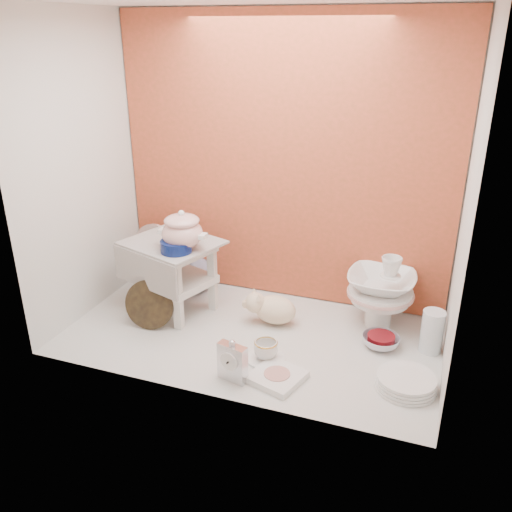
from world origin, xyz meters
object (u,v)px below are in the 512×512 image
at_px(mantel_clock, 232,361).
at_px(plush_pig, 275,309).
at_px(gold_rim_teacup, 266,350).
at_px(porcelain_tower, 381,291).
at_px(step_stool, 174,276).
at_px(dinner_plate_stack, 406,382).
at_px(soup_tureen, 182,230).
at_px(floral_platter, 157,257).
at_px(crystal_bowl, 381,341).
at_px(blue_white_vase, 191,267).

distance_m(mantel_clock, plush_pig, 0.52).
distance_m(gold_rim_teacup, porcelain_tower, 0.68).
height_order(step_stool, porcelain_tower, step_stool).
relative_size(plush_pig, dinner_plate_stack, 1.06).
bearing_deg(mantel_clock, soup_tureen, 149.44).
relative_size(step_stool, mantel_clock, 2.33).
height_order(floral_platter, gold_rim_teacup, floral_platter).
bearing_deg(gold_rim_teacup, soup_tureen, 156.24).
relative_size(floral_platter, crystal_bowl, 2.16).
bearing_deg(plush_pig, crystal_bowl, 2.57).
bearing_deg(plush_pig, porcelain_tower, 25.58).
height_order(step_stool, blue_white_vase, step_stool).
xyz_separation_m(floral_platter, crystal_bowl, (1.31, -0.21, -0.16)).
relative_size(step_stool, gold_rim_teacup, 4.08).
bearing_deg(mantel_clock, step_stool, 151.15).
bearing_deg(floral_platter, plush_pig, -12.53).
height_order(crystal_bowl, porcelain_tower, porcelain_tower).
distance_m(mantel_clock, gold_rim_teacup, 0.21).
distance_m(soup_tureen, blue_white_vase, 0.49).
height_order(floral_platter, crystal_bowl, floral_platter).
bearing_deg(soup_tureen, porcelain_tower, 16.27).
bearing_deg(step_stool, floral_platter, 154.64).
bearing_deg(gold_rim_teacup, dinner_plate_stack, 0.30).
distance_m(crystal_bowl, porcelain_tower, 0.27).
height_order(blue_white_vase, porcelain_tower, porcelain_tower).
bearing_deg(blue_white_vase, mantel_clock, -52.62).
bearing_deg(crystal_bowl, soup_tureen, -176.11).
bearing_deg(porcelain_tower, gold_rim_teacup, -130.79).
distance_m(mantel_clock, porcelain_tower, 0.87).
bearing_deg(floral_platter, mantel_clock, -42.79).
bearing_deg(blue_white_vase, step_stool, -83.35).
bearing_deg(blue_white_vase, porcelain_tower, -1.82).
relative_size(plush_pig, crystal_bowl, 1.54).
bearing_deg(dinner_plate_stack, floral_platter, 161.09).
distance_m(floral_platter, dinner_plate_stack, 1.54).
relative_size(step_stool, plush_pig, 1.64).
distance_m(soup_tureen, gold_rim_teacup, 0.71).
bearing_deg(plush_pig, mantel_clock, -86.07).
relative_size(step_stool, porcelain_tower, 1.17).
relative_size(mantel_clock, plush_pig, 0.70).
xyz_separation_m(step_stool, blue_white_vase, (-0.03, 0.24, -0.06)).
xyz_separation_m(soup_tureen, blue_white_vase, (-0.13, 0.31, -0.35)).
bearing_deg(dinner_plate_stack, mantel_clock, -164.87).
distance_m(step_stool, crystal_bowl, 1.10).
relative_size(floral_platter, mantel_clock, 2.00).
height_order(soup_tureen, porcelain_tower, soup_tureen).
height_order(gold_rim_teacup, dinner_plate_stack, gold_rim_teacup).
distance_m(plush_pig, dinner_plate_stack, 0.76).
height_order(mantel_clock, crystal_bowl, mantel_clock).
distance_m(soup_tureen, crystal_bowl, 1.09).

